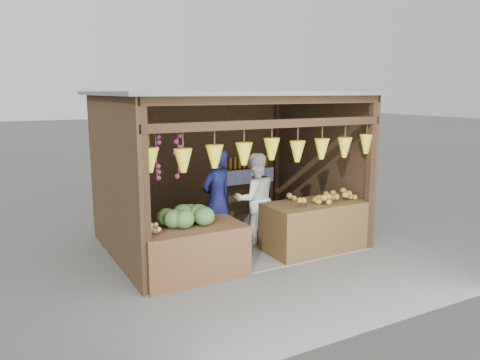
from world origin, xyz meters
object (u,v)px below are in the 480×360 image
Objects in this scene: woman_standing at (255,199)px; vendor_seated at (128,203)px; man_standing at (217,199)px; counter_left at (191,251)px; counter_right at (315,226)px.

woman_standing is 1.39× the size of vendor_seated.
man_standing is 1.49× the size of vendor_seated.
counter_left is 1.47m from vendor_seated.
woman_standing is (-0.71, 0.79, 0.39)m from counter_right.
woman_standing is at bearing 131.92° from counter_right.
counter_right is 1.06× the size of woman_standing.
counter_left is 0.95× the size of woman_standing.
man_standing is at bearing 147.88° from counter_right.
counter_left is at bearing 35.74° from woman_standing.
vendor_seated is (-2.12, 0.42, 0.08)m from woman_standing.
vendor_seated is at bearing -32.79° from man_standing.
counter_left is at bearing 27.10° from man_standing.
counter_right reaches higher than counter_left.
counter_left is 1.83m from woman_standing.
man_standing reaches higher than vendor_seated.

